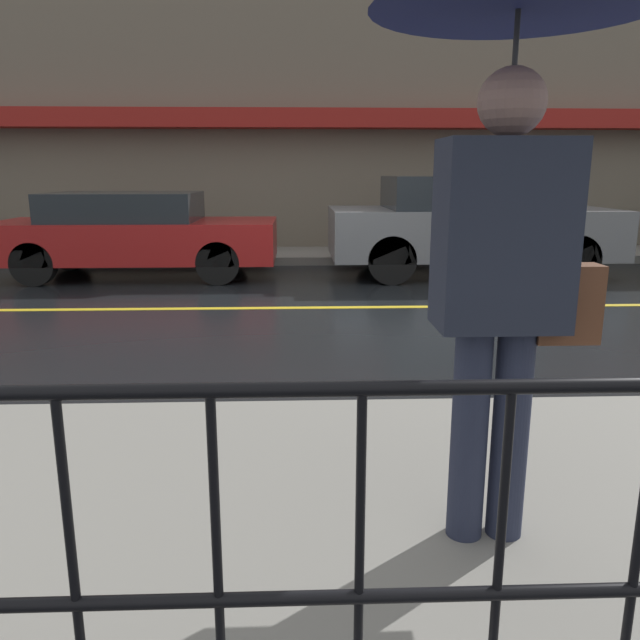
% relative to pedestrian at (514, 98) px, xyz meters
% --- Properties ---
extents(ground_plane, '(80.00, 80.00, 0.00)m').
position_rel_pedestrian_xyz_m(ground_plane, '(-0.28, 5.12, -1.86)').
color(ground_plane, black).
extents(sidewalk_near, '(28.00, 2.78, 0.14)m').
position_rel_pedestrian_xyz_m(sidewalk_near, '(-0.28, 0.18, -1.78)').
color(sidewalk_near, gray).
rests_on(sidewalk_near, ground_plane).
extents(sidewalk_far, '(28.00, 1.67, 0.14)m').
position_rel_pedestrian_xyz_m(sidewalk_far, '(-0.28, 9.50, -1.78)').
color(sidewalk_far, gray).
rests_on(sidewalk_far, ground_plane).
extents(lane_marking, '(25.20, 0.12, 0.01)m').
position_rel_pedestrian_xyz_m(lane_marking, '(-0.28, 5.12, -1.85)').
color(lane_marking, gold).
rests_on(lane_marking, ground_plane).
extents(building_storefront, '(28.00, 0.85, 5.75)m').
position_rel_pedestrian_xyz_m(building_storefront, '(-0.28, 10.46, 1.00)').
color(building_storefront, '#706656').
rests_on(building_storefront, ground_plane).
extents(railing_foreground, '(12.00, 0.04, 1.00)m').
position_rel_pedestrian_xyz_m(railing_foreground, '(-0.28, -0.96, -1.09)').
color(railing_foreground, black).
rests_on(railing_foreground, sidewalk_near).
extents(pedestrian, '(1.03, 1.03, 2.23)m').
position_rel_pedestrian_xyz_m(pedestrian, '(0.00, 0.00, 0.00)').
color(pedestrian, '#23283D').
rests_on(pedestrian, sidewalk_near).
extents(car_red, '(4.28, 1.74, 1.31)m').
position_rel_pedestrian_xyz_m(car_red, '(-3.28, 7.57, -1.17)').
color(car_red, maroon).
rests_on(car_red, ground_plane).
extents(car_grey, '(4.41, 1.90, 1.55)m').
position_rel_pedestrian_xyz_m(car_grey, '(1.95, 7.57, -1.05)').
color(car_grey, slate).
rests_on(car_grey, ground_plane).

